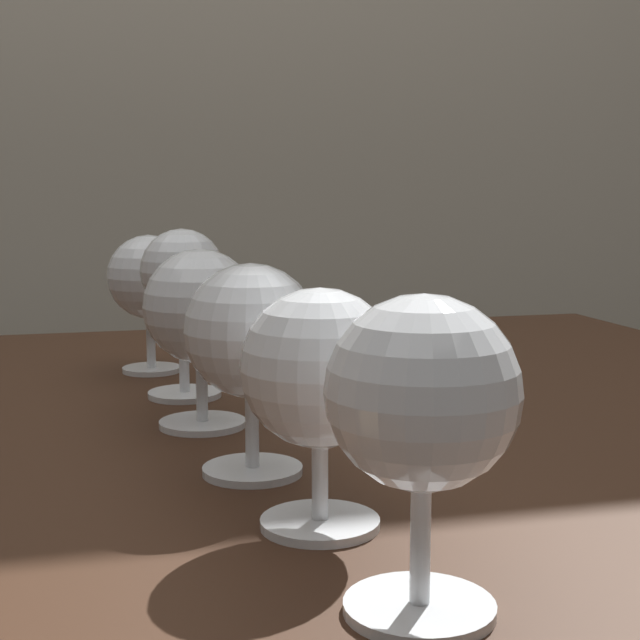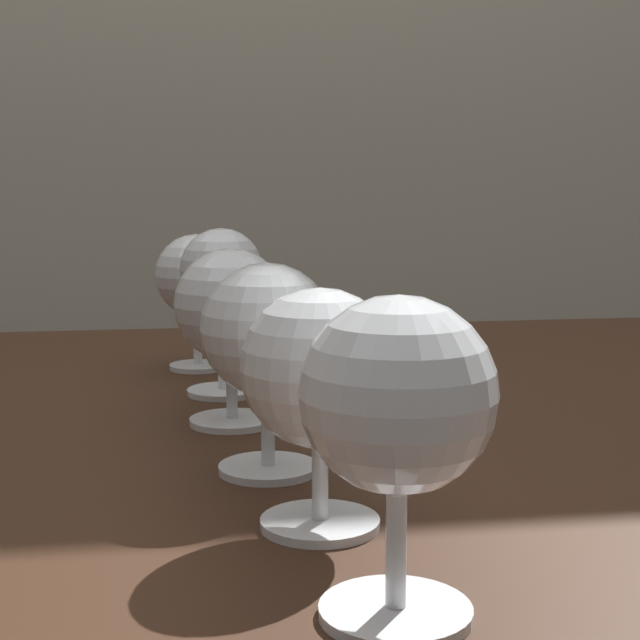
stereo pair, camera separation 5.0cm
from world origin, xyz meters
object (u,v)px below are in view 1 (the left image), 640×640
wine_glass_rose (200,310)px  wine_glass_cabernet (182,276)px  wine_glass_merlot (423,402)px  wine_glass_amber (149,280)px  wine_glass_white (320,374)px  wine_glass_pinot (251,335)px

wine_glass_rose → wine_glass_cabernet: wine_glass_cabernet is taller
wine_glass_merlot → wine_glass_amber: (-0.07, 0.58, -0.00)m
wine_glass_white → wine_glass_amber: 0.47m
wine_glass_white → wine_glass_amber: size_ratio=0.96×
wine_glass_white → wine_glass_amber: wine_glass_amber is taller
wine_glass_white → wine_glass_pinot: bearing=99.7°
wine_glass_merlot → wine_glass_pinot: wine_glass_merlot is taller
wine_glass_rose → wine_glass_pinot: bearing=-83.3°
wine_glass_pinot → wine_glass_white: bearing=-80.3°
wine_glass_merlot → wine_glass_pinot: 0.22m
wine_glass_cabernet → wine_glass_pinot: bearing=-86.1°
wine_glass_merlot → wine_glass_white: 0.11m
wine_glass_white → wine_glass_pinot: wine_glass_pinot is taller
wine_glass_white → wine_glass_cabernet: size_ratio=0.89×
wine_glass_merlot → wine_glass_cabernet: 0.46m
wine_glass_amber → wine_glass_merlot: bearing=-83.2°
wine_glass_merlot → wine_glass_amber: size_ratio=1.03×
wine_glass_pinot → wine_glass_amber: (-0.04, 0.36, 0.00)m
wine_glass_rose → wine_glass_merlot: bearing=-82.0°
wine_glass_merlot → wine_glass_pinot: (-0.03, 0.22, -0.00)m
wine_glass_white → wine_glass_cabernet: wine_glass_cabernet is taller
wine_glass_rose → wine_glass_white: bearing=-82.0°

